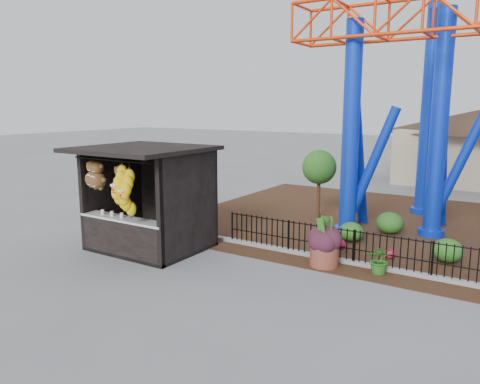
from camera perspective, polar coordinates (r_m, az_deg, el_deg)
The scene contains 9 objects.
ground at distance 12.04m, azimuth -4.13°, elevation -10.49°, with size 120.00×120.00×0.00m, color slate.
mulch_bed at distance 17.74m, azimuth 22.70°, elevation -4.35°, with size 18.00×12.00×0.02m, color #331E11.
curb at distance 13.02m, azimuth 18.76°, elevation -9.13°, with size 18.00×0.18×0.12m, color gray.
prize_booth at distance 14.18m, azimuth -11.85°, elevation -1.01°, with size 3.50×3.40×3.12m.
picket_fence at distance 12.72m, azimuth 22.85°, elevation -7.78°, with size 12.20×0.06×1.00m, color black, non-canonical shape.
terracotta_planter at distance 12.99m, azimuth 10.22°, elevation -7.54°, with size 0.78×0.78×0.64m, color brown.
planter_foliage at distance 12.81m, azimuth 10.32°, elevation -4.81°, with size 0.70×0.70×0.64m, color #361523.
potted_plant at distance 12.73m, azimuth 16.75°, elevation -7.90°, with size 0.70×0.61×0.78m, color #2E5B1B.
landscaping at distance 15.32m, azimuth 22.54°, elevation -5.38°, with size 8.11×3.35×0.73m.
Camera 1 is at (6.76, -8.99, 4.31)m, focal length 35.00 mm.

